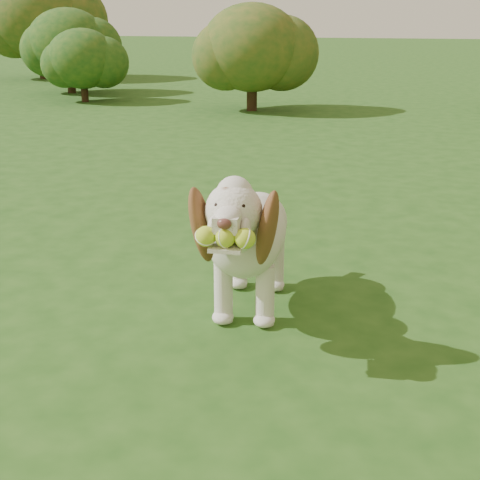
# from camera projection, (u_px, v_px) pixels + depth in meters

# --- Properties ---
(ground) EXTENTS (80.00, 80.00, 0.00)m
(ground) POSITION_uv_depth(u_px,v_px,m) (293.00, 335.00, 3.28)
(ground) COLOR #1F4914
(ground) RESTS_ON ground
(dog) EXTENTS (0.47, 1.28, 0.83)m
(dog) POSITION_uv_depth(u_px,v_px,m) (248.00, 232.00, 3.39)
(dog) COLOR silver
(dog) RESTS_ON ground
(shrub_a) EXTENTS (1.21, 1.21, 1.25)m
(shrub_a) POSITION_uv_depth(u_px,v_px,m) (82.00, 59.00, 11.56)
(shrub_a) COLOR #382314
(shrub_a) RESTS_ON ground
(shrub_b) EXTENTS (1.60, 1.60, 1.65)m
(shrub_b) POSITION_uv_depth(u_px,v_px,m) (252.00, 48.00, 10.42)
(shrub_b) COLOR #382314
(shrub_b) RESTS_ON ground
(shrub_e) EXTENTS (1.54, 1.54, 1.59)m
(shrub_e) POSITION_uv_depth(u_px,v_px,m) (68.00, 43.00, 12.78)
(shrub_e) COLOR #382314
(shrub_e) RESTS_ON ground
(shrub_g) EXTENTS (2.34, 2.34, 2.42)m
(shrub_g) POSITION_uv_depth(u_px,v_px,m) (40.00, 15.00, 15.42)
(shrub_g) COLOR #382314
(shrub_g) RESTS_ON ground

